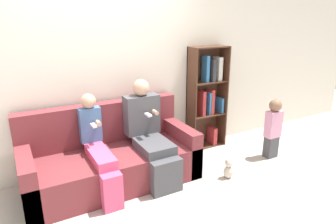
# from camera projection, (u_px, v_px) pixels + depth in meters

# --- Properties ---
(ground_plane) EXTENTS (14.00, 14.00, 0.00)m
(ground_plane) POSITION_uv_depth(u_px,v_px,m) (133.00, 203.00, 3.29)
(ground_plane) COLOR #BCB2A8
(back_wall) EXTENTS (10.00, 0.06, 2.55)m
(back_wall) POSITION_uv_depth(u_px,v_px,m) (98.00, 73.00, 3.75)
(back_wall) COLOR silver
(back_wall) RESTS_ON ground_plane
(couch) EXTENTS (2.03, 0.89, 0.92)m
(couch) POSITION_uv_depth(u_px,v_px,m) (111.00, 159.00, 3.64)
(couch) COLOR maroon
(couch) RESTS_ON ground_plane
(adult_seated) EXTENTS (0.44, 0.82, 1.22)m
(adult_seated) POSITION_uv_depth(u_px,v_px,m) (149.00, 130.00, 3.66)
(adult_seated) COLOR #47474C
(adult_seated) RESTS_ON ground_plane
(child_seated) EXTENTS (0.25, 0.85, 1.11)m
(child_seated) POSITION_uv_depth(u_px,v_px,m) (99.00, 148.00, 3.35)
(child_seated) COLOR #DB4C75
(child_seated) RESTS_ON ground_plane
(toddler_standing) EXTENTS (0.22, 0.17, 0.86)m
(toddler_standing) POSITION_uv_depth(u_px,v_px,m) (273.00, 127.00, 4.22)
(toddler_standing) COLOR #47474C
(toddler_standing) RESTS_ON ground_plane
(bookshelf) EXTENTS (0.59, 0.26, 1.54)m
(bookshelf) POSITION_uv_depth(u_px,v_px,m) (207.00, 98.00, 4.52)
(bookshelf) COLOR #4C2D1E
(bookshelf) RESTS_ON ground_plane
(teddy_bear) EXTENTS (0.13, 0.11, 0.27)m
(teddy_bear) POSITION_uv_depth(u_px,v_px,m) (229.00, 169.00, 3.75)
(teddy_bear) COLOR beige
(teddy_bear) RESTS_ON ground_plane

